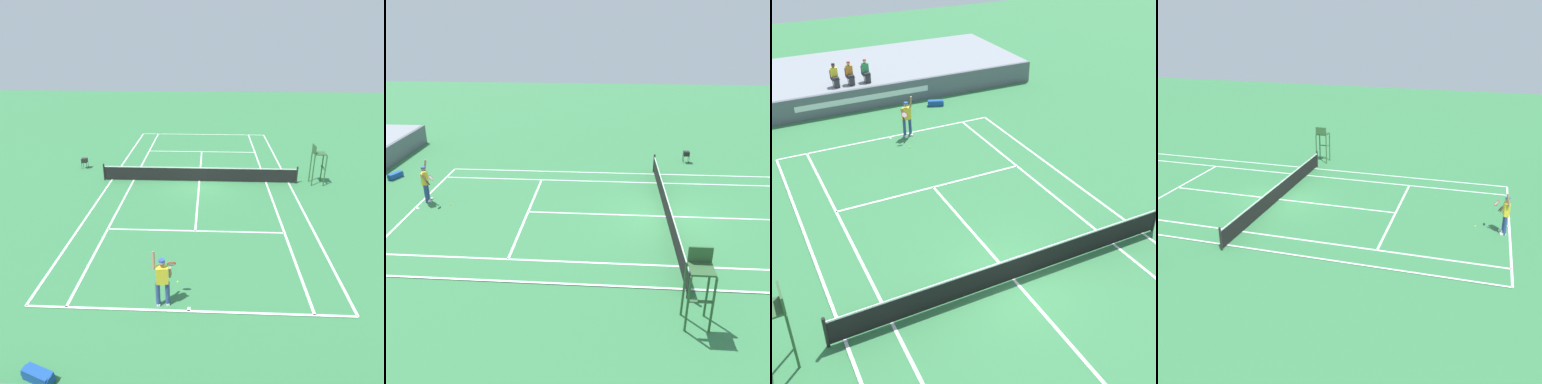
{
  "view_description": "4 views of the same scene",
  "coord_description": "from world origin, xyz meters",
  "views": [
    {
      "loc": [
        -0.58,
        21.77,
        8.45
      ],
      "look_at": [
        0.26,
        4.06,
        1.0
      ],
      "focal_mm": 35.18,
      "sensor_mm": 36.0,
      "label": 1
    },
    {
      "loc": [
        -17.2,
        2.77,
        8.53
      ],
      "look_at": [
        0.26,
        4.06,
        1.0
      ],
      "focal_mm": 38.54,
      "sensor_mm": 36.0,
      "label": 2
    },
    {
      "loc": [
        -6.76,
        -9.87,
        10.66
      ],
      "look_at": [
        0.26,
        4.06,
        1.0
      ],
      "focal_mm": 45.86,
      "sensor_mm": 36.0,
      "label": 3
    },
    {
      "loc": [
        21.43,
        10.28,
        9.62
      ],
      "look_at": [
        0.26,
        4.06,
        1.0
      ],
      "focal_mm": 43.74,
      "sensor_mm": 36.0,
      "label": 4
    }
  ],
  "objects": [
    {
      "name": "equipment_bag",
      "position": [
        3.81,
        14.73,
        0.16
      ],
      "size": [
        0.95,
        0.62,
        0.32
      ],
      "color": "#194799",
      "rests_on": "ground"
    },
    {
      "name": "ball_hopper",
      "position": [
        7.87,
        -2.18,
        0.57
      ],
      "size": [
        0.36,
        0.36,
        0.7
      ],
      "color": "black",
      "rests_on": "ground"
    },
    {
      "name": "tennis_player",
      "position": [
        0.87,
        11.59,
        0.99
      ],
      "size": [
        0.75,
        0.71,
        2.08
      ],
      "color": "navy",
      "rests_on": "ground"
    },
    {
      "name": "tennis_ball",
      "position": [
        0.49,
        10.33,
        0.03
      ],
      "size": [
        0.07,
        0.07,
        0.07
      ],
      "primitive_type": "sphere",
      "color": "#D1E533",
      "rests_on": "ground"
    },
    {
      "name": "court",
      "position": [
        0.0,
        0.0,
        0.01
      ],
      "size": [
        11.08,
        23.88,
        0.03
      ],
      "color": "#337542",
      "rests_on": "ground"
    },
    {
      "name": "umpire_chair",
      "position": [
        -7.07,
        0.0,
        1.56
      ],
      "size": [
        0.77,
        0.77,
        2.44
      ],
      "color": "#2D562D",
      "rests_on": "ground"
    },
    {
      "name": "net",
      "position": [
        0.0,
        0.0,
        0.52
      ],
      "size": [
        11.98,
        0.1,
        1.07
      ],
      "color": "black",
      "rests_on": "ground"
    },
    {
      "name": "ground_plane",
      "position": [
        0.0,
        0.0,
        0.0
      ],
      "size": [
        80.0,
        80.0,
        0.0
      ],
      "primitive_type": "plane",
      "color": "#337542"
    }
  ]
}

